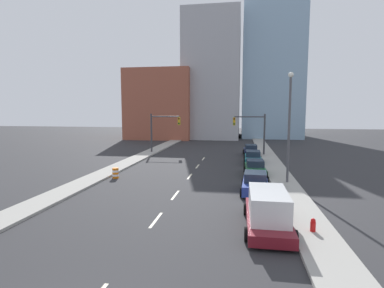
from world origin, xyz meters
TOP-DOWN VIEW (x-y plane):
  - sidewalk_left at (-8.29, 44.05)m, footprint 2.22×88.10m
  - sidewalk_right at (8.29, 44.05)m, footprint 2.22×88.10m
  - lane_stripe_at_9m at (0.00, 9.48)m, footprint 0.16×2.40m
  - lane_stripe_at_15m at (0.00, 14.52)m, footprint 0.16×2.40m
  - lane_stripe_at_21m at (0.00, 20.83)m, footprint 0.16×2.40m
  - lane_stripe_at_26m at (0.00, 25.96)m, footprint 0.16×2.40m
  - lane_stripe_at_31m at (0.00, 31.27)m, footprint 0.16×2.40m
  - building_brick_left at (-12.72, 60.90)m, footprint 14.00×16.00m
  - building_office_center at (-1.75, 64.90)m, footprint 12.00×20.00m
  - building_glass_right at (11.41, 68.90)m, footprint 13.00×20.00m
  - traffic_signal_left at (-6.76, 35.35)m, footprint 4.37×0.35m
  - traffic_signal_right at (6.52, 35.35)m, footprint 4.37×0.35m
  - traffic_barrel at (-6.52, 19.01)m, footprint 0.56×0.56m
  - street_lamp at (8.52, 19.24)m, footprint 0.44×0.44m
  - fire_hydrant at (8.21, 8.79)m, footprint 0.26×0.26m
  - box_truck_maroon at (6.06, 9.20)m, footprint 2.41×5.87m
  - sedan_blue at (5.76, 16.16)m, footprint 2.27×4.51m
  - sedan_green at (6.04, 22.46)m, footprint 2.14×4.44m
  - sedan_teal at (6.08, 28.62)m, footprint 2.12×4.79m
  - sedan_navy at (6.05, 34.92)m, footprint 2.14×4.49m

SIDE VIEW (x-z plane):
  - lane_stripe_at_9m at x=0.00m, z-range 0.00..0.01m
  - lane_stripe_at_15m at x=0.00m, z-range 0.00..0.01m
  - lane_stripe_at_21m at x=0.00m, z-range 0.00..0.01m
  - lane_stripe_at_26m at x=0.00m, z-range 0.00..0.01m
  - lane_stripe_at_31m at x=0.00m, z-range 0.00..0.01m
  - sidewalk_left at x=-8.29m, z-range 0.00..0.17m
  - sidewalk_right at x=8.29m, z-range 0.00..0.17m
  - fire_hydrant at x=8.21m, z-range 0.00..0.83m
  - traffic_barrel at x=-6.52m, z-range 0.00..0.95m
  - sedan_green at x=6.04m, z-range -0.07..1.39m
  - sedan_navy at x=6.05m, z-range -0.07..1.43m
  - sedan_teal at x=6.08m, z-range -0.06..1.44m
  - sedan_blue at x=5.76m, z-range -0.07..1.48m
  - box_truck_maroon at x=6.06m, z-range -0.05..1.99m
  - traffic_signal_left at x=-6.76m, z-range 0.86..6.53m
  - traffic_signal_right at x=6.52m, z-range 0.86..6.53m
  - street_lamp at x=8.52m, z-range 0.68..9.86m
  - building_brick_left at x=-12.72m, z-range 0.00..14.84m
  - building_office_center at x=-1.75m, z-range 0.00..27.04m
  - building_glass_right at x=11.41m, z-range 0.00..29.83m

